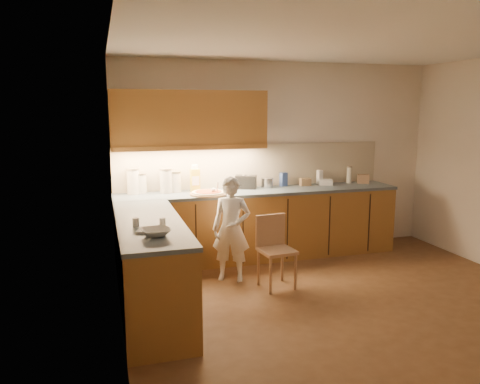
% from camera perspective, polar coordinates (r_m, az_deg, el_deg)
% --- Properties ---
extents(room, '(4.54, 4.50, 2.62)m').
position_cam_1_polar(room, '(4.68, 13.79, 6.15)').
color(room, brown).
rests_on(room, ground).
extents(l_counter, '(3.77, 2.62, 0.92)m').
position_cam_1_polar(l_counter, '(5.68, -1.33, -5.34)').
color(l_counter, olive).
rests_on(l_counter, ground).
extents(backsplash, '(3.75, 0.02, 0.58)m').
position_cam_1_polar(backsplash, '(6.38, 1.64, 3.25)').
color(backsplash, '#BAAD90').
rests_on(backsplash, l_counter).
extents(upper_cabinets, '(1.95, 0.36, 0.73)m').
position_cam_1_polar(upper_cabinets, '(5.96, -6.18, 8.85)').
color(upper_cabinets, olive).
rests_on(upper_cabinets, ground).
extents(pizza_on_board, '(0.47, 0.47, 0.19)m').
position_cam_1_polar(pizza_on_board, '(5.83, -3.85, -0.12)').
color(pizza_on_board, tan).
rests_on(pizza_on_board, l_counter).
extents(child, '(0.52, 0.45, 1.22)m').
position_cam_1_polar(child, '(5.40, -1.06, -4.55)').
color(child, white).
rests_on(child, ground).
extents(wooden_chair, '(0.40, 0.40, 0.80)m').
position_cam_1_polar(wooden_chair, '(5.28, 4.20, -6.53)').
color(wooden_chair, tan).
rests_on(wooden_chair, ground).
extents(mixing_bowl, '(0.27, 0.27, 0.06)m').
position_cam_1_polar(mixing_bowl, '(4.03, -10.22, -4.84)').
color(mixing_bowl, silver).
rests_on(mixing_bowl, l_counter).
extents(canister_a, '(0.16, 0.16, 0.33)m').
position_cam_1_polar(canister_a, '(5.98, -12.91, 1.30)').
color(canister_a, white).
rests_on(canister_a, l_counter).
extents(canister_b, '(0.15, 0.15, 0.26)m').
position_cam_1_polar(canister_b, '(6.02, -11.97, 1.06)').
color(canister_b, white).
rests_on(canister_b, l_counter).
extents(canister_c, '(0.17, 0.17, 0.31)m').
position_cam_1_polar(canister_c, '(5.99, -9.00, 1.40)').
color(canister_c, beige).
rests_on(canister_c, l_counter).
extents(canister_d, '(0.17, 0.17, 0.27)m').
position_cam_1_polar(canister_d, '(6.04, -7.91, 1.29)').
color(canister_d, silver).
rests_on(canister_d, l_counter).
extents(oil_jug, '(0.12, 0.09, 0.35)m').
position_cam_1_polar(oil_jug, '(6.03, -5.50, 1.53)').
color(oil_jug, gold).
rests_on(oil_jug, l_counter).
extents(toaster, '(0.32, 0.26, 0.18)m').
position_cam_1_polar(toaster, '(6.24, 0.72, 1.23)').
color(toaster, black).
rests_on(toaster, l_counter).
extents(steel_pot, '(0.17, 0.17, 0.13)m').
position_cam_1_polar(steel_pot, '(6.34, 3.30, 1.14)').
color(steel_pot, '#B3B3B8').
rests_on(steel_pot, l_counter).
extents(blue_box, '(0.11, 0.09, 0.19)m').
position_cam_1_polar(blue_box, '(6.46, 5.34, 1.54)').
color(blue_box, '#2F478D').
rests_on(blue_box, l_counter).
extents(card_box_a, '(0.15, 0.11, 0.10)m').
position_cam_1_polar(card_box_a, '(6.55, 7.95, 1.23)').
color(card_box_a, '#967550').
rests_on(card_box_a, l_counter).
extents(white_bottle, '(0.08, 0.08, 0.20)m').
position_cam_1_polar(white_bottle, '(6.69, 9.69, 1.79)').
color(white_bottle, white).
rests_on(white_bottle, l_counter).
extents(flat_pack, '(0.22, 0.18, 0.07)m').
position_cam_1_polar(flat_pack, '(6.66, 10.36, 1.18)').
color(flat_pack, silver).
rests_on(flat_pack, l_counter).
extents(tall_jar, '(0.08, 0.08, 0.24)m').
position_cam_1_polar(tall_jar, '(6.89, 13.16, 2.08)').
color(tall_jar, white).
rests_on(tall_jar, l_counter).
extents(card_box_b, '(0.20, 0.18, 0.12)m').
position_cam_1_polar(card_box_b, '(6.92, 14.77, 1.56)').
color(card_box_b, tan).
rests_on(card_box_b, l_counter).
extents(dough_cloth, '(0.31, 0.27, 0.02)m').
position_cam_1_polar(dough_cloth, '(4.19, -10.58, -4.57)').
color(dough_cloth, white).
rests_on(dough_cloth, l_counter).
extents(spice_jar_a, '(0.07, 0.07, 0.08)m').
position_cam_1_polar(spice_jar_a, '(4.36, -12.58, -3.63)').
color(spice_jar_a, silver).
rests_on(spice_jar_a, l_counter).
extents(spice_jar_b, '(0.07, 0.07, 0.07)m').
position_cam_1_polar(spice_jar_b, '(4.34, -9.42, -3.62)').
color(spice_jar_b, white).
rests_on(spice_jar_b, l_counter).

